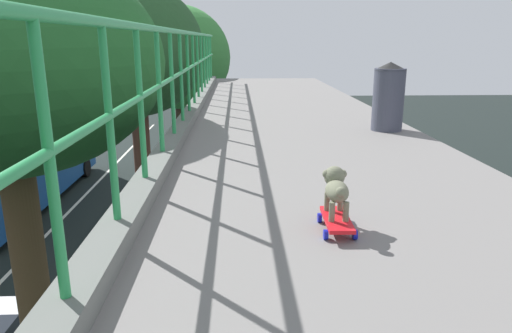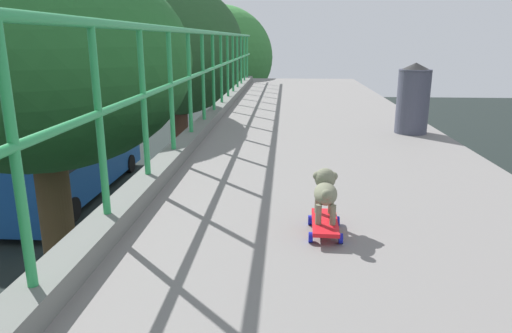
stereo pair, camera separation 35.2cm
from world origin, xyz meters
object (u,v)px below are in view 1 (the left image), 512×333
Objects in this scene: city_bus at (28,161)px; litter_bin at (388,96)px; toy_skateboard at (337,221)px; small_dog at (336,187)px.

city_bus is 18.40m from litter_bin.
city_bus is at bearing 119.42° from toy_skateboard.
toy_skateboard is 1.17× the size of small_dog.
toy_skateboard is 3.50m from litter_bin.
small_dog is at bearing -112.60° from litter_bin.
toy_skateboard is at bearing -60.58° from city_bus.
litter_bin is (1.32, 3.22, 0.38)m from toy_skateboard.
toy_skateboard is at bearing -91.01° from small_dog.
litter_bin reaches higher than city_bus.
litter_bin reaches higher than small_dog.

